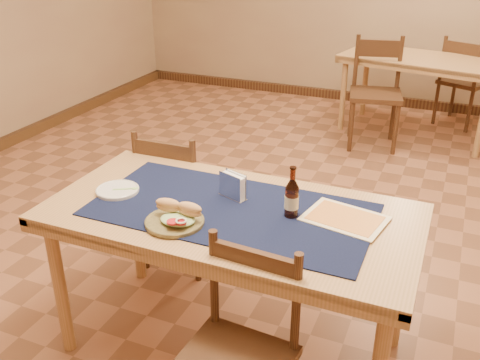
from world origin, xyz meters
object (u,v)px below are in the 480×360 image
at_px(beer_bottle, 292,198).
at_px(main_table, 231,227).
at_px(back_table, 422,66).
at_px(sandwich_plate, 176,218).
at_px(chair_main_near, 237,355).
at_px(napkin_holder, 233,186).
at_px(chair_main_far, 179,196).

bearing_deg(beer_bottle, main_table, -169.82).
bearing_deg(back_table, main_table, -97.70).
distance_m(sandwich_plate, beer_bottle, 0.48).
distance_m(back_table, sandwich_plate, 3.66).
distance_m(chair_main_near, napkin_holder, 0.74).
height_order(sandwich_plate, napkin_holder, napkin_holder).
bearing_deg(chair_main_near, sandwich_plate, 143.80).
relative_size(back_table, chair_main_far, 1.80).
bearing_deg(sandwich_plate, back_table, 80.28).
height_order(main_table, napkin_holder, napkin_holder).
bearing_deg(chair_main_near, main_table, 115.86).
xyz_separation_m(main_table, beer_bottle, (0.25, 0.05, 0.17)).
relative_size(main_table, beer_bottle, 7.18).
bearing_deg(main_table, back_table, 82.30).
height_order(main_table, chair_main_far, chair_main_far).
xyz_separation_m(back_table, sandwich_plate, (-0.62, -3.60, 0.11)).
distance_m(back_table, beer_bottle, 3.37).
xyz_separation_m(main_table, sandwich_plate, (-0.16, -0.20, 0.11)).
bearing_deg(napkin_holder, sandwich_plate, -111.79).
height_order(back_table, sandwich_plate, sandwich_plate).
bearing_deg(beer_bottle, napkin_holder, 168.80).
height_order(back_table, chair_main_far, chair_main_far).
height_order(chair_main_far, beer_bottle, beer_bottle).
xyz_separation_m(chair_main_far, chair_main_near, (0.80, -1.02, -0.01)).
bearing_deg(chair_main_far, main_table, -43.62).
distance_m(sandwich_plate, napkin_holder, 0.32).
bearing_deg(sandwich_plate, main_table, 51.58).
xyz_separation_m(chair_main_far, napkin_holder, (0.53, -0.44, 0.36)).
bearing_deg(back_table, napkin_holder, -98.56).
distance_m(chair_main_far, chair_main_near, 1.30).
height_order(chair_main_far, sandwich_plate, chair_main_far).
xyz_separation_m(chair_main_far, sandwich_plate, (0.41, -0.74, 0.33)).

